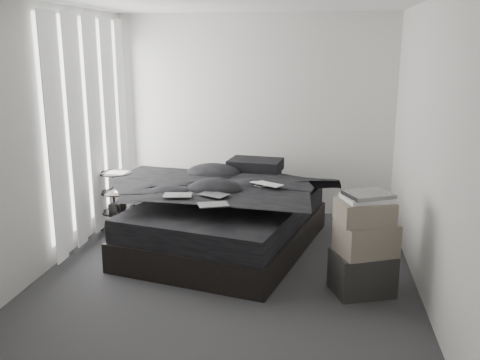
# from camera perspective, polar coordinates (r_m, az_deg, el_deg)

# --- Properties ---
(floor) EXTENTS (3.60, 4.20, 0.01)m
(floor) POSITION_cam_1_polar(r_m,az_deg,el_deg) (5.39, -1.29, -9.83)
(floor) COLOR #343437
(floor) RESTS_ON ground
(wall_back) EXTENTS (3.60, 0.01, 2.60)m
(wall_back) POSITION_cam_1_polar(r_m,az_deg,el_deg) (7.06, 1.59, 6.88)
(wall_back) COLOR silver
(wall_back) RESTS_ON ground
(wall_front) EXTENTS (3.60, 0.01, 2.60)m
(wall_front) POSITION_cam_1_polar(r_m,az_deg,el_deg) (3.01, -8.27, -3.10)
(wall_front) COLOR silver
(wall_front) RESTS_ON ground
(wall_left) EXTENTS (0.01, 4.20, 2.60)m
(wall_left) POSITION_cam_1_polar(r_m,az_deg,el_deg) (5.60, -19.88, 4.16)
(wall_left) COLOR silver
(wall_left) RESTS_ON ground
(wall_right) EXTENTS (0.01, 4.20, 2.60)m
(wall_right) POSITION_cam_1_polar(r_m,az_deg,el_deg) (5.02, 19.34, 3.15)
(wall_right) COLOR silver
(wall_right) RESTS_ON ground
(window_left) EXTENTS (0.02, 2.00, 2.30)m
(window_left) POSITION_cam_1_polar(r_m,az_deg,el_deg) (6.38, -15.96, 6.03)
(window_left) COLOR white
(window_left) RESTS_ON wall_left
(curtain_left) EXTENTS (0.06, 2.12, 2.48)m
(curtain_left) POSITION_cam_1_polar(r_m,az_deg,el_deg) (6.37, -15.51, 5.41)
(curtain_left) COLOR white
(curtain_left) RESTS_ON wall_left
(bed) EXTENTS (2.17, 2.57, 0.30)m
(bed) POSITION_cam_1_polar(r_m,az_deg,el_deg) (5.98, -1.45, -5.77)
(bed) COLOR black
(bed) RESTS_ON floor
(mattress) EXTENTS (2.09, 2.50, 0.24)m
(mattress) POSITION_cam_1_polar(r_m,az_deg,el_deg) (5.90, -1.47, -3.29)
(mattress) COLOR black
(mattress) RESTS_ON bed
(duvet) EXTENTS (2.05, 2.25, 0.26)m
(duvet) POSITION_cam_1_polar(r_m,az_deg,el_deg) (5.78, -1.70, -1.07)
(duvet) COLOR black
(duvet) RESTS_ON mattress
(pillow_lower) EXTENTS (0.76, 0.60, 0.15)m
(pillow_lower) POSITION_cam_1_polar(r_m,az_deg,el_deg) (6.64, 1.09, 0.45)
(pillow_lower) COLOR black
(pillow_lower) RESTS_ON mattress
(pillow_upper) EXTENTS (0.68, 0.51, 0.14)m
(pillow_upper) POSITION_cam_1_polar(r_m,az_deg,el_deg) (6.56, 1.65, 1.60)
(pillow_upper) COLOR black
(pillow_upper) RESTS_ON pillow_lower
(laptop) EXTENTS (0.43, 0.38, 0.03)m
(laptop) POSITION_cam_1_polar(r_m,az_deg,el_deg) (5.69, 2.54, 0.19)
(laptop) COLOR silver
(laptop) RESTS_ON duvet
(comic_a) EXTENTS (0.31, 0.22, 0.01)m
(comic_a) POSITION_cam_1_polar(r_m,az_deg,el_deg) (5.39, -6.69, -0.79)
(comic_a) COLOR black
(comic_a) RESTS_ON duvet
(comic_b) EXTENTS (0.33, 0.29, 0.01)m
(comic_b) POSITION_cam_1_polar(r_m,az_deg,el_deg) (5.39, -2.81, -0.65)
(comic_b) COLOR black
(comic_b) RESTS_ON duvet
(comic_c) EXTENTS (0.33, 0.28, 0.01)m
(comic_c) POSITION_cam_1_polar(r_m,az_deg,el_deg) (5.04, -2.91, -1.61)
(comic_c) COLOR black
(comic_c) RESTS_ON duvet
(side_stand) EXTENTS (0.46, 0.46, 0.70)m
(side_stand) POSITION_cam_1_polar(r_m,az_deg,el_deg) (6.68, -12.98, -2.22)
(side_stand) COLOR black
(side_stand) RESTS_ON floor
(papers) EXTENTS (0.28, 0.21, 0.01)m
(papers) POSITION_cam_1_polar(r_m,az_deg,el_deg) (6.57, -13.12, 0.75)
(papers) COLOR white
(papers) RESTS_ON side_stand
(floor_books) EXTENTS (0.18, 0.22, 0.13)m
(floor_books) POSITION_cam_1_polar(r_m,az_deg,el_deg) (6.60, -11.46, -4.93)
(floor_books) COLOR black
(floor_books) RESTS_ON floor
(box_lower) EXTENTS (0.62, 0.55, 0.38)m
(box_lower) POSITION_cam_1_polar(r_m,az_deg,el_deg) (5.04, 12.90, -9.61)
(box_lower) COLOR black
(box_lower) RESTS_ON floor
(box_mid) EXTENTS (0.59, 0.54, 0.29)m
(box_mid) POSITION_cam_1_polar(r_m,az_deg,el_deg) (4.91, 13.28, -6.05)
(box_mid) COLOR #6F6457
(box_mid) RESTS_ON box_lower
(box_upper) EXTENTS (0.55, 0.49, 0.20)m
(box_upper) POSITION_cam_1_polar(r_m,az_deg,el_deg) (4.83, 13.15, -3.29)
(box_upper) COLOR #6F6457
(box_upper) RESTS_ON box_mid
(art_book_white) EXTENTS (0.48, 0.43, 0.04)m
(art_book_white) POSITION_cam_1_polar(r_m,az_deg,el_deg) (4.80, 13.35, -1.90)
(art_book_white) COLOR silver
(art_book_white) RESTS_ON box_upper
(art_book_snake) EXTENTS (0.47, 0.44, 0.04)m
(art_book_snake) POSITION_cam_1_polar(r_m,az_deg,el_deg) (4.79, 13.55, -1.50)
(art_book_snake) COLOR silver
(art_book_snake) RESTS_ON art_book_white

